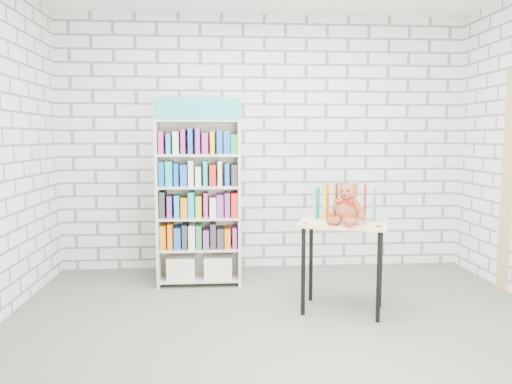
{
  "coord_description": "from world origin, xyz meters",
  "views": [
    {
      "loc": [
        -0.49,
        -3.57,
        1.47
      ],
      "look_at": [
        -0.17,
        0.95,
        0.97
      ],
      "focal_mm": 35.0,
      "sensor_mm": 36.0,
      "label": 1
    }
  ],
  "objects": [
    {
      "name": "door_trim",
      "position": [
        2.23,
        0.95,
        1.05
      ],
      "size": [
        0.05,
        0.12,
        2.1
      ],
      "primitive_type": "cube",
      "color": "tan",
      "rests_on": "ground"
    },
    {
      "name": "ground",
      "position": [
        0.0,
        0.0,
        0.0
      ],
      "size": [
        4.5,
        4.5,
        0.0
      ],
      "primitive_type": "plane",
      "color": "#4E594B",
      "rests_on": "ground"
    },
    {
      "name": "table_books",
      "position": [
        0.57,
        0.59,
        0.92
      ],
      "size": [
        0.55,
        0.38,
        0.3
      ],
      "color": "#28AEAC",
      "rests_on": "display_table"
    },
    {
      "name": "room_shell",
      "position": [
        0.0,
        0.0,
        1.78
      ],
      "size": [
        4.52,
        4.02,
        2.81
      ],
      "color": "silver",
      "rests_on": "ground"
    },
    {
      "name": "display_table",
      "position": [
        0.54,
        0.48,
        0.66
      ],
      "size": [
        0.84,
        0.71,
        0.77
      ],
      "color": "tan",
      "rests_on": "ground"
    },
    {
      "name": "bookshelf",
      "position": [
        -0.7,
        1.36,
        0.84
      ],
      "size": [
        0.82,
        0.32,
        1.84
      ],
      "color": "beige",
      "rests_on": "ground"
    },
    {
      "name": "teddy_bear",
      "position": [
        0.53,
        0.37,
        0.91
      ],
      "size": [
        0.33,
        0.32,
        0.34
      ],
      "color": "brown",
      "rests_on": "display_table"
    }
  ]
}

